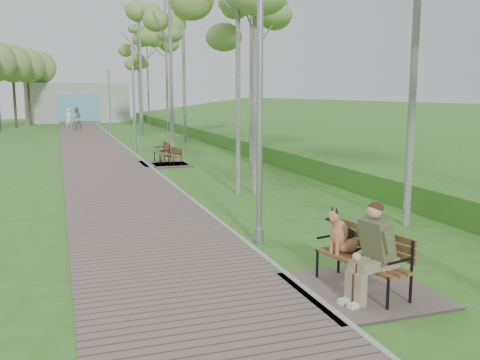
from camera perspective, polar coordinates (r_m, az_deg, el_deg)
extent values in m
plane|color=#376A1F|center=(8.78, 6.71, -11.46)|extent=(120.00, 120.00, 0.00)
cube|color=#6E6059|center=(29.11, -15.11, 2.96)|extent=(3.50, 67.00, 0.04)
cube|color=#999993|center=(29.27, -11.69, 3.13)|extent=(0.10, 67.00, 0.05)
cube|color=#489234|center=(31.66, 10.80, 3.58)|extent=(14.00, 70.00, 1.60)
cube|color=#9E9E99|center=(58.44, -16.92, 7.89)|extent=(10.00, 5.00, 4.00)
cube|color=#539EBA|center=(55.85, -16.80, 7.33)|extent=(4.00, 0.20, 2.60)
cube|color=#6E6059|center=(8.83, 12.95, -11.37)|extent=(2.02, 2.24, 0.04)
cube|color=brown|center=(8.65, 12.78, -8.42)|extent=(0.86, 1.75, 0.04)
cube|color=brown|center=(8.74, 14.13, -6.20)|extent=(0.41, 1.65, 0.37)
cube|color=#6E6059|center=(23.63, -8.19, 1.77)|extent=(1.89, 2.10, 0.04)
cube|color=brown|center=(23.57, -8.34, 2.85)|extent=(0.50, 1.58, 0.04)
cube|color=brown|center=(23.58, -7.75, 3.56)|extent=(0.07, 1.57, 0.35)
cube|color=#6E6059|center=(23.12, -7.26, 1.62)|extent=(1.54, 1.71, 0.04)
cube|color=brown|center=(23.06, -7.40, 2.51)|extent=(0.71, 1.34, 0.03)
cube|color=brown|center=(23.13, -6.95, 3.11)|extent=(0.37, 1.24, 0.28)
cylinder|color=#989BA0|center=(11.17, 2.03, -5.95)|extent=(0.21, 0.21, 0.32)
cylinder|color=#989BA0|center=(10.78, 2.11, 6.98)|extent=(0.13, 0.13, 5.32)
cylinder|color=#989BA0|center=(29.02, -11.11, 3.36)|extent=(0.21, 0.21, 0.31)
cylinder|color=#989BA0|center=(28.87, -11.27, 8.20)|extent=(0.13, 0.13, 5.21)
cylinder|color=#989BA0|center=(28.95, -11.44, 13.46)|extent=(0.19, 0.19, 0.26)
cylinder|color=#989BA0|center=(40.71, -13.60, 4.93)|extent=(0.18, 0.18, 0.27)
cylinder|color=#989BA0|center=(40.61, -13.72, 7.93)|extent=(0.11, 0.11, 4.54)
cylinder|color=#989BA0|center=(40.63, -13.85, 11.19)|extent=(0.16, 0.16, 0.23)
imported|color=white|center=(47.15, -17.81, 6.23)|extent=(0.77, 0.66, 1.78)
imported|color=gray|center=(45.96, -17.06, 6.27)|extent=(1.05, 0.90, 1.88)
cylinder|color=silver|center=(16.26, 1.59, 13.30)|extent=(0.17, 0.17, 8.45)
cylinder|color=silver|center=(13.05, 18.40, 17.60)|extent=(0.19, 0.19, 10.16)
cylinder|color=silver|center=(16.22, -0.22, 14.19)|extent=(0.17, 0.17, 8.95)
cylinder|color=silver|center=(23.23, 1.25, 11.19)|extent=(0.18, 0.18, 7.69)
ellipsoid|color=#7E9D4C|center=(23.43, 1.27, 17.21)|extent=(2.54, 2.54, 3.38)
cylinder|color=silver|center=(26.44, -7.40, 12.29)|extent=(0.17, 0.17, 8.98)
ellipsoid|color=#7E9D4C|center=(26.74, -7.53, 18.45)|extent=(2.49, 2.49, 3.95)
cylinder|color=silver|center=(33.62, -6.02, 12.54)|extent=(0.19, 0.19, 9.98)
ellipsoid|color=#7E9D4C|center=(33.95, -6.11, 17.92)|extent=(2.77, 2.77, 4.39)
cylinder|color=silver|center=(39.58, -10.54, 11.34)|extent=(0.20, 0.20, 9.14)
ellipsoid|color=#7E9D4C|center=(39.80, -10.67, 15.55)|extent=(2.84, 2.84, 4.02)
cylinder|color=silver|center=(44.72, -7.85, 12.12)|extent=(0.20, 0.20, 10.62)
ellipsoid|color=#7E9D4C|center=(45.01, -7.95, 16.44)|extent=(2.86, 2.86, 4.67)
cylinder|color=silver|center=(43.63, -10.71, 10.21)|extent=(0.16, 0.16, 7.73)
ellipsoid|color=#7E9D4C|center=(43.74, -10.81, 13.46)|extent=(2.25, 2.25, 3.40)
cylinder|color=silver|center=(53.93, -9.81, 11.27)|extent=(0.19, 0.19, 10.02)
ellipsoid|color=#7E9D4C|center=(54.14, -9.91, 14.66)|extent=(2.79, 2.79, 4.41)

